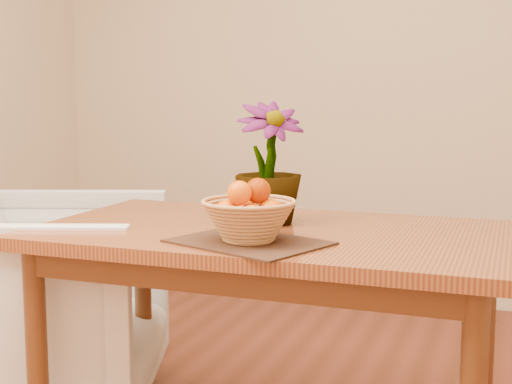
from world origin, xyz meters
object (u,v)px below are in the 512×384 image
(armchair, at_px, (38,294))
(wicker_basket, at_px, (249,222))
(potted_plant, at_px, (269,163))
(table, at_px, (270,257))

(armchair, bearing_deg, wicker_basket, -127.49)
(potted_plant, height_order, armchair, potted_plant)
(table, xyz_separation_m, armchair, (-0.92, 0.08, -0.23))
(wicker_basket, height_order, potted_plant, potted_plant)
(table, xyz_separation_m, potted_plant, (-0.03, 0.08, 0.28))
(armchair, bearing_deg, table, -114.48)
(wicker_basket, xyz_separation_m, armchair, (-0.93, 0.31, -0.37))
(table, height_order, armchair, armchair)
(wicker_basket, height_order, armchair, armchair)
(potted_plant, relative_size, armchair, 0.44)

